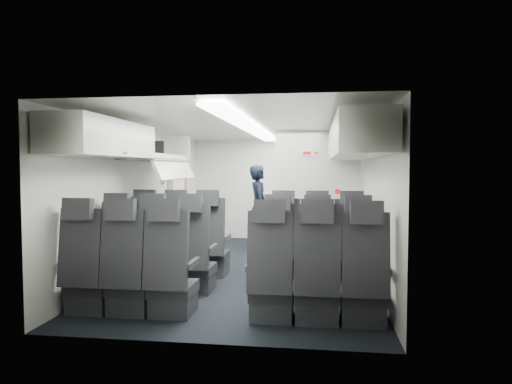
% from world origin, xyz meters
% --- Properties ---
extents(cabin_shell, '(3.41, 6.01, 2.16)m').
position_xyz_m(cabin_shell, '(0.00, 0.00, 1.12)').
color(cabin_shell, black).
rests_on(cabin_shell, ground).
extents(seat_row_front, '(3.33, 0.56, 1.24)m').
position_xyz_m(seat_row_front, '(-0.00, -0.53, 0.40)').
color(seat_row_front, black).
rests_on(seat_row_front, cabin_shell).
extents(seat_row_mid, '(3.33, 0.56, 1.24)m').
position_xyz_m(seat_row_mid, '(-0.00, -1.43, 0.40)').
color(seat_row_mid, black).
rests_on(seat_row_mid, cabin_shell).
extents(seat_row_rear, '(3.33, 0.56, 1.24)m').
position_xyz_m(seat_row_rear, '(-0.00, -2.33, 0.40)').
color(seat_row_rear, black).
rests_on(seat_row_rear, cabin_shell).
extents(overhead_bin_left_rear, '(0.53, 1.80, 0.40)m').
position_xyz_m(overhead_bin_left_rear, '(-1.40, -2.00, 1.86)').
color(overhead_bin_left_rear, white).
rests_on(overhead_bin_left_rear, cabin_shell).
extents(overhead_bin_left_front_open, '(0.64, 1.70, 0.72)m').
position_xyz_m(overhead_bin_left_front_open, '(-1.44, -0.25, 1.74)').
color(overhead_bin_left_front_open, '#9E9E93').
rests_on(overhead_bin_left_front_open, cabin_shell).
extents(overhead_bin_right_rear, '(0.53, 1.80, 0.40)m').
position_xyz_m(overhead_bin_right_rear, '(1.40, -2.00, 1.86)').
color(overhead_bin_right_rear, white).
rests_on(overhead_bin_right_rear, cabin_shell).
extents(overhead_bin_right_front, '(0.53, 1.70, 0.40)m').
position_xyz_m(overhead_bin_right_front, '(1.40, -0.25, 1.86)').
color(overhead_bin_right_front, white).
rests_on(overhead_bin_right_front, cabin_shell).
extents(bulkhead_partition, '(1.40, 0.15, 2.13)m').
position_xyz_m(bulkhead_partition, '(0.98, 0.80, 1.08)').
color(bulkhead_partition, white).
rests_on(bulkhead_partition, cabin_shell).
extents(galley_unit, '(0.85, 0.52, 1.90)m').
position_xyz_m(galley_unit, '(0.95, 2.72, 0.95)').
color(galley_unit, '#939399').
rests_on(galley_unit, cabin_shell).
extents(boarding_door, '(0.12, 1.27, 1.86)m').
position_xyz_m(boarding_door, '(-1.64, 1.55, 0.95)').
color(boarding_door, silver).
rests_on(boarding_door, cabin_shell).
extents(flight_attendant, '(0.50, 0.65, 1.59)m').
position_xyz_m(flight_attendant, '(-0.12, 1.74, 0.80)').
color(flight_attendant, black).
rests_on(flight_attendant, ground).
extents(carry_on_bag, '(0.43, 0.36, 0.22)m').
position_xyz_m(carry_on_bag, '(-1.43, -0.43, 1.81)').
color(carry_on_bag, black).
rests_on(carry_on_bag, overhead_bin_left_front_open).
extents(papers, '(0.18, 0.10, 0.14)m').
position_xyz_m(papers, '(0.07, 1.69, 1.03)').
color(papers, white).
rests_on(papers, flight_attendant).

